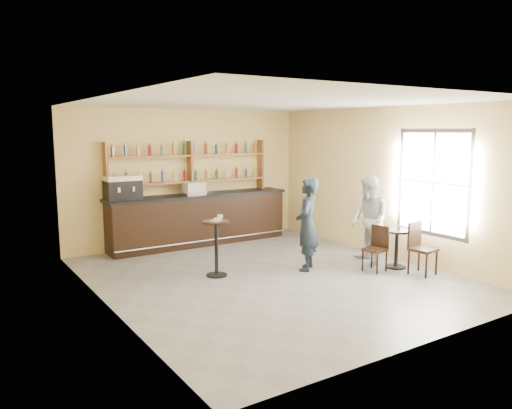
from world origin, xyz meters
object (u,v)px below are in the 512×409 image
chair_west (375,249)px  pedestal_table (216,248)px  chair_south (423,249)px  espresso_machine (123,188)px  bar_counter (200,219)px  pastry_case (194,188)px  man_main (307,224)px  patron_second (369,220)px  cafe_table (396,249)px

chair_west → pedestal_table: bearing=-128.7°
chair_west → chair_south: chair_south is taller
espresso_machine → chair_south: espresso_machine is taller
bar_counter → chair_west: bar_counter is taller
chair_west → pastry_case: bearing=-165.4°
chair_south → man_main: bearing=129.7°
man_main → patron_second: (1.35, -0.32, -0.01)m
pastry_case → pedestal_table: size_ratio=0.46×
espresso_machine → chair_south: bearing=-47.6°
bar_counter → pastry_case: size_ratio=9.31×
cafe_table → man_main: bearing=151.8°
bar_counter → man_main: 3.23m
pastry_case → chair_west: 4.47m
espresso_machine → chair_west: (3.63, -3.92, -1.04)m
pastry_case → chair_west: pastry_case is taller
cafe_table → chair_south: bearing=-85.2°
chair_west → cafe_table: bearing=73.0°
bar_counter → chair_west: size_ratio=5.10×
cafe_table → chair_west: chair_west is taller
espresso_machine → chair_west: size_ratio=0.84×
espresso_machine → patron_second: 5.27m
patron_second → pastry_case: bearing=-129.9°
cafe_table → chair_west: size_ratio=0.88×
patron_second → espresso_machine: bearing=-114.2°
pastry_case → patron_second: 4.14m
pastry_case → chair_west: size_ratio=0.55×
bar_counter → cafe_table: size_ratio=5.80×
pastry_case → cafe_table: bearing=-52.5°
chair_west → chair_south: 0.89m
bar_counter → man_main: man_main is taller
cafe_table → chair_west: bearing=174.8°
espresso_machine → man_main: size_ratio=0.41×
pastry_case → chair_south: pastry_case is taller
cafe_table → chair_west: 0.55m
man_main → patron_second: man_main is taller
espresso_machine → cafe_table: espresso_machine is taller
pastry_case → man_main: (0.91, -3.12, -0.45)m
bar_counter → pastry_case: pastry_case is taller
espresso_machine → pastry_case: bearing=-0.4°
pastry_case → pedestal_table: (-0.78, -2.54, -0.83)m
cafe_table → patron_second: bearing=114.4°
pastry_case → pedestal_table: bearing=-101.6°
pedestal_table → pastry_case: bearing=73.0°
bar_counter → chair_south: 5.17m
pastry_case → chair_west: bearing=-58.3°
pedestal_table → chair_west: pedestal_table is taller
man_main → pedestal_table: bearing=-62.6°
pastry_case → cafe_table: size_ratio=0.62×
man_main → cafe_table: man_main is taller
chair_west → patron_second: patron_second is taller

